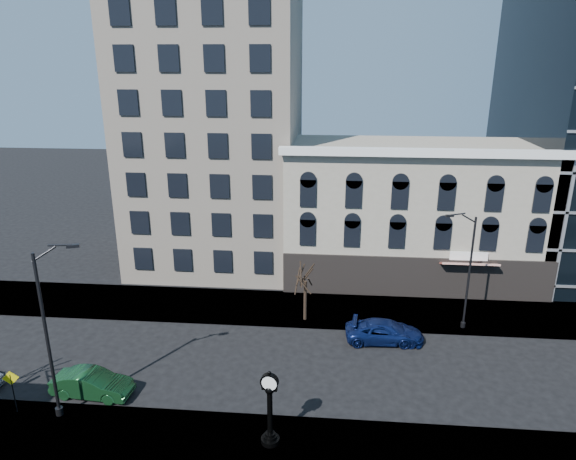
# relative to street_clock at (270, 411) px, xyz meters

# --- Properties ---
(ground) EXTENTS (160.00, 160.00, 0.00)m
(ground) POSITION_rel_street_clock_xyz_m (-2.05, 7.13, -2.05)
(ground) COLOR black
(ground) RESTS_ON ground
(sidewalk_far) EXTENTS (160.00, 6.00, 0.12)m
(sidewalk_far) POSITION_rel_street_clock_xyz_m (-2.05, 15.13, -1.99)
(sidewalk_far) COLOR gray
(sidewalk_far) RESTS_ON ground
(sidewalk_near) EXTENTS (160.00, 6.00, 0.12)m
(sidewalk_near) POSITION_rel_street_clock_xyz_m (-2.05, -0.87, -1.99)
(sidewalk_near) COLOR gray
(sidewalk_near) RESTS_ON ground
(cream_tower) EXTENTS (15.90, 15.40, 42.50)m
(cream_tower) POSITION_rel_street_clock_xyz_m (-8.16, 26.02, 17.27)
(cream_tower) COLOR beige
(cream_tower) RESTS_ON ground
(victorian_row) EXTENTS (22.60, 11.19, 12.50)m
(victorian_row) POSITION_rel_street_clock_xyz_m (9.95, 23.02, 3.95)
(victorian_row) COLOR #9F9683
(victorian_row) RESTS_ON ground
(street_clock) EXTENTS (0.97, 0.97, 4.27)m
(street_clock) POSITION_rel_street_clock_xyz_m (0.00, 0.00, 0.00)
(street_clock) COLOR black
(street_clock) RESTS_ON sidewalk_near
(street_lamp_near) EXTENTS (2.52, 1.23, 10.23)m
(street_lamp_near) POSITION_rel_street_clock_xyz_m (-11.28, 1.41, 5.79)
(street_lamp_near) COLOR black
(street_lamp_near) RESTS_ON sidewalk_near
(street_lamp_far) EXTENTS (2.32, 0.70, 9.02)m
(street_lamp_far) POSITION_rel_street_clock_xyz_m (12.12, 13.01, 4.88)
(street_lamp_far) COLOR black
(street_lamp_far) RESTS_ON sidewalk_far
(bare_tree_far) EXTENTS (2.96, 2.96, 5.08)m
(bare_tree_far) POSITION_rel_street_clock_xyz_m (1.06, 13.33, 1.90)
(bare_tree_far) COLOR black
(bare_tree_far) RESTS_ON sidewalk_far
(warning_sign) EXTENTS (0.84, 0.29, 2.66)m
(warning_sign) POSITION_rel_street_clock_xyz_m (-14.48, 1.13, -0.10)
(warning_sign) COLOR black
(warning_sign) RESTS_ON sidewalk_near
(car_near_b) EXTENTS (4.84, 2.00, 1.56)m
(car_near_b) POSITION_rel_street_clock_xyz_m (-10.96, 3.14, -1.27)
(car_near_b) COLOR #143F1E
(car_near_b) RESTS_ON ground
(car_far_a) EXTENTS (5.16, 2.57, 1.40)m
(car_far_a) POSITION_rel_street_clock_xyz_m (6.59, 10.85, -1.35)
(car_far_a) COLOR #0C194C
(car_far_a) RESTS_ON ground
(car_far_b) EXTENTS (5.19, 2.55, 1.45)m
(car_far_b) POSITION_rel_street_clock_xyz_m (7.04, 10.98, -1.32)
(car_far_b) COLOR #0C194C
(car_far_b) RESTS_ON ground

